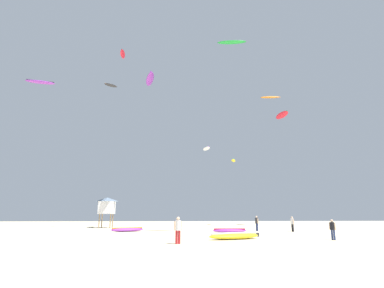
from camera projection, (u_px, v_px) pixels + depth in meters
ground_plane at (210, 259)px, 13.32m from camera, size 120.00×120.00×0.00m
person_foreground at (178, 228)px, 20.10m from camera, size 0.54×0.40×1.79m
person_midground at (332, 228)px, 22.81m from camera, size 0.35×0.44×1.56m
person_left at (292, 223)px, 32.79m from camera, size 0.37×0.53×1.64m
person_right at (257, 222)px, 34.18m from camera, size 0.38×0.54×1.69m
kite_grounded_near at (230, 231)px, 31.14m from camera, size 3.61×1.07×0.46m
kite_grounded_mid at (127, 230)px, 32.84m from camera, size 3.82×2.66×0.48m
kite_grounded_far at (234, 236)px, 23.38m from camera, size 4.60×2.67×0.55m
lifeguard_tower at (107, 205)px, 41.31m from camera, size 2.30×2.30×4.15m
cooler_box at (256, 235)px, 26.14m from camera, size 0.56×0.36×0.32m
kite_aloft_0 at (232, 42)px, 36.30m from camera, size 3.66×1.47×0.56m
kite_aloft_1 at (282, 115)px, 52.48m from camera, size 1.72×4.17×1.00m
kite_aloft_2 at (270, 97)px, 60.78m from camera, size 4.23×1.68×0.85m
kite_aloft_3 at (206, 149)px, 55.68m from camera, size 1.59×3.32×0.55m
kite_aloft_4 at (233, 161)px, 52.65m from camera, size 1.15×2.67×0.42m
kite_aloft_5 at (111, 85)px, 49.37m from camera, size 2.19×1.81×0.48m
kite_aloft_6 at (40, 82)px, 36.24m from camera, size 3.50×1.75×0.44m
kite_aloft_7 at (123, 54)px, 44.59m from camera, size 0.85×2.60×0.64m
kite_aloft_8 at (150, 79)px, 43.32m from camera, size 1.91×4.63×1.03m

